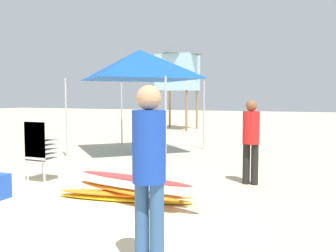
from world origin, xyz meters
TOP-DOWN VIEW (x-y plane):
  - ground at (0.00, 0.00)m, footprint 80.00×80.00m
  - stacked_plastic_chairs at (-1.30, 1.46)m, footprint 0.48×0.48m
  - surfboard_pile at (0.99, 0.91)m, footprint 2.61×0.85m
  - lifeguard_near_left at (2.38, -1.11)m, footprint 0.32×0.32m
  - lifeguard_near_center at (2.56, 2.91)m, footprint 0.32×0.32m
  - popup_canopy at (-1.31, 5.72)m, footprint 3.09×3.09m
  - lifeguard_tower at (-3.33, 13.75)m, footprint 1.98×1.98m

SIDE VIEW (x-z plane):
  - ground at x=0.00m, z-range 0.00..0.00m
  - surfboard_pile at x=0.99m, z-range 0.00..0.40m
  - stacked_plastic_chairs at x=-1.30m, z-range 0.10..1.39m
  - lifeguard_near_center at x=2.56m, z-range 0.12..1.74m
  - lifeguard_near_left at x=2.38m, z-range 0.14..1.93m
  - popup_canopy at x=-1.31m, z-range 1.09..4.17m
  - lifeguard_tower at x=-3.33m, z-range 1.01..5.28m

